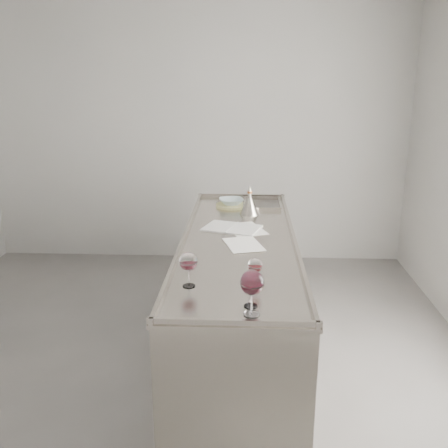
{
  "coord_description": "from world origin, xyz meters",
  "views": [
    {
      "loc": [
        0.55,
        -2.85,
        2.0
      ],
      "look_at": [
        0.4,
        0.39,
        1.02
      ],
      "focal_mm": 40.0,
      "sensor_mm": 36.0,
      "label": 1
    }
  ],
  "objects_px": {
    "wine_glass_left": "(188,262)",
    "wine_glass_small": "(255,266)",
    "ceramic_bowl": "(231,201)",
    "notebook": "(232,228)",
    "wine_glass_middle": "(251,281)",
    "wine_funnel": "(250,205)",
    "counter": "(238,304)",
    "wine_glass_right": "(252,284)"
  },
  "relations": [
    {
      "from": "wine_glass_left",
      "to": "wine_glass_small",
      "type": "relative_size",
      "value": 1.2
    },
    {
      "from": "ceramic_bowl",
      "to": "notebook",
      "type": "bearing_deg",
      "value": -87.74
    },
    {
      "from": "wine_glass_left",
      "to": "wine_glass_middle",
      "type": "distance_m",
      "value": 0.39
    },
    {
      "from": "ceramic_bowl",
      "to": "wine_glass_small",
      "type": "bearing_deg",
      "value": -83.84
    },
    {
      "from": "wine_glass_small",
      "to": "ceramic_bowl",
      "type": "relative_size",
      "value": 0.78
    },
    {
      "from": "wine_glass_middle",
      "to": "wine_funnel",
      "type": "bearing_deg",
      "value": 90.06
    },
    {
      "from": "notebook",
      "to": "ceramic_bowl",
      "type": "relative_size",
      "value": 2.26
    },
    {
      "from": "wine_glass_left",
      "to": "wine_funnel",
      "type": "xyz_separation_m",
      "value": [
        0.32,
        1.41,
        -0.06
      ]
    },
    {
      "from": "counter",
      "to": "wine_glass_small",
      "type": "bearing_deg",
      "value": -82.73
    },
    {
      "from": "wine_glass_right",
      "to": "notebook",
      "type": "distance_m",
      "value": 1.34
    },
    {
      "from": "wine_glass_middle",
      "to": "wine_glass_small",
      "type": "bearing_deg",
      "value": 84.51
    },
    {
      "from": "notebook",
      "to": "ceramic_bowl",
      "type": "xyz_separation_m",
      "value": [
        -0.02,
        0.62,
        0.04
      ]
    },
    {
      "from": "ceramic_bowl",
      "to": "wine_glass_middle",
      "type": "bearing_deg",
      "value": -85.31
    },
    {
      "from": "counter",
      "to": "notebook",
      "type": "bearing_deg",
      "value": 102.45
    },
    {
      "from": "wine_glass_middle",
      "to": "wine_glass_small",
      "type": "relative_size",
      "value": 1.19
    },
    {
      "from": "wine_glass_left",
      "to": "notebook",
      "type": "distance_m",
      "value": 1.05
    },
    {
      "from": "notebook",
      "to": "ceramic_bowl",
      "type": "height_order",
      "value": "ceramic_bowl"
    },
    {
      "from": "counter",
      "to": "wine_glass_middle",
      "type": "xyz_separation_m",
      "value": [
        0.07,
        -1.0,
        0.6
      ]
    },
    {
      "from": "wine_glass_right",
      "to": "ceramic_bowl",
      "type": "bearing_deg",
      "value": 94.6
    },
    {
      "from": "wine_glass_middle",
      "to": "wine_glass_right",
      "type": "bearing_deg",
      "value": -87.38
    },
    {
      "from": "counter",
      "to": "notebook",
      "type": "height_order",
      "value": "counter"
    },
    {
      "from": "counter",
      "to": "ceramic_bowl",
      "type": "distance_m",
      "value": 1.01
    },
    {
      "from": "wine_glass_left",
      "to": "notebook",
      "type": "bearing_deg",
      "value": 79.34
    },
    {
      "from": "wine_glass_left",
      "to": "ceramic_bowl",
      "type": "bearing_deg",
      "value": 84.17
    },
    {
      "from": "wine_glass_right",
      "to": "wine_funnel",
      "type": "xyz_separation_m",
      "value": [
        -0.01,
        1.72,
        -0.08
      ]
    },
    {
      "from": "wine_glass_small",
      "to": "notebook",
      "type": "bearing_deg",
      "value": 98.55
    },
    {
      "from": "notebook",
      "to": "counter",
      "type": "bearing_deg",
      "value": -58.98
    },
    {
      "from": "notebook",
      "to": "ceramic_bowl",
      "type": "distance_m",
      "value": 0.62
    },
    {
      "from": "wine_glass_middle",
      "to": "wine_glass_right",
      "type": "height_order",
      "value": "wine_glass_right"
    },
    {
      "from": "wine_glass_middle",
      "to": "notebook",
      "type": "distance_m",
      "value": 1.25
    },
    {
      "from": "wine_glass_middle",
      "to": "ceramic_bowl",
      "type": "relative_size",
      "value": 0.93
    },
    {
      "from": "ceramic_bowl",
      "to": "wine_funnel",
      "type": "bearing_deg",
      "value": -56.44
    },
    {
      "from": "wine_glass_left",
      "to": "notebook",
      "type": "height_order",
      "value": "wine_glass_left"
    },
    {
      "from": "wine_glass_middle",
      "to": "wine_funnel",
      "type": "xyz_separation_m",
      "value": [
        -0.0,
        1.63,
        -0.06
      ]
    },
    {
      "from": "wine_funnel",
      "to": "wine_glass_right",
      "type": "bearing_deg",
      "value": -89.81
    },
    {
      "from": "notebook",
      "to": "wine_glass_middle",
      "type": "bearing_deg",
      "value": -65.53
    },
    {
      "from": "wine_glass_left",
      "to": "wine_glass_right",
      "type": "distance_m",
      "value": 0.45
    },
    {
      "from": "wine_glass_middle",
      "to": "wine_glass_left",
      "type": "bearing_deg",
      "value": 145.4
    },
    {
      "from": "wine_glass_left",
      "to": "ceramic_bowl",
      "type": "relative_size",
      "value": 0.94
    },
    {
      "from": "counter",
      "to": "wine_glass_right",
      "type": "height_order",
      "value": "wine_glass_right"
    },
    {
      "from": "notebook",
      "to": "wine_funnel",
      "type": "height_order",
      "value": "wine_funnel"
    },
    {
      "from": "wine_funnel",
      "to": "wine_glass_left",
      "type": "bearing_deg",
      "value": -102.69
    }
  ]
}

